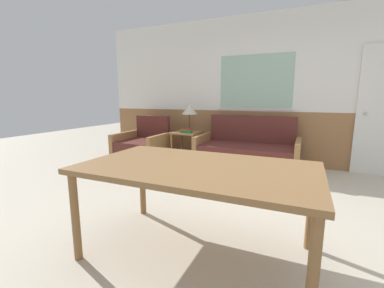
# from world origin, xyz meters

# --- Properties ---
(ground_plane) EXTENTS (16.00, 16.00, 0.00)m
(ground_plane) POSITION_xyz_m (0.00, 0.00, 0.00)
(ground_plane) COLOR beige
(wall_back) EXTENTS (7.20, 0.09, 2.70)m
(wall_back) POSITION_xyz_m (-0.02, 2.63, 1.36)
(wall_back) COLOR #996B42
(wall_back) RESTS_ON ground_plane
(couch) EXTENTS (1.70, 0.84, 0.90)m
(couch) POSITION_xyz_m (-0.45, 2.07, 0.27)
(couch) COLOR #9E7042
(couch) RESTS_ON ground_plane
(armchair) EXTENTS (0.90, 0.88, 0.86)m
(armchair) POSITION_xyz_m (-2.41, 1.81, 0.25)
(armchair) COLOR #9E7042
(armchair) RESTS_ON ground_plane
(side_table) EXTENTS (0.49, 0.49, 0.58)m
(side_table) POSITION_xyz_m (-1.62, 2.11, 0.47)
(side_table) COLOR #9E7042
(side_table) RESTS_ON ground_plane
(table_lamp) EXTENTS (0.30, 0.30, 0.53)m
(table_lamp) POSITION_xyz_m (-1.60, 2.19, 1.00)
(table_lamp) COLOR #4C3823
(table_lamp) RESTS_ON side_table
(book_stack) EXTENTS (0.22, 0.19, 0.07)m
(book_stack) POSITION_xyz_m (-1.58, 2.02, 0.62)
(book_stack) COLOR #2D7F3D
(book_stack) RESTS_ON side_table
(dining_table) EXTENTS (1.74, 0.99, 0.73)m
(dining_table) POSITION_xyz_m (-0.28, -0.57, 0.66)
(dining_table) COLOR olive
(dining_table) RESTS_ON ground_plane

